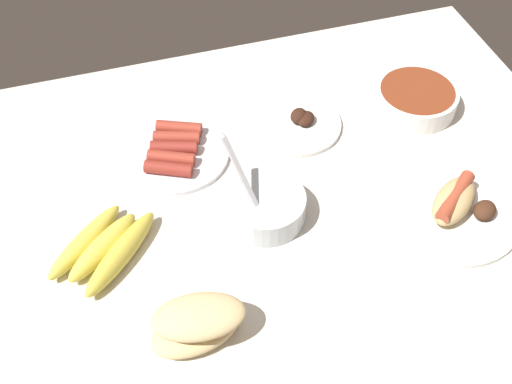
% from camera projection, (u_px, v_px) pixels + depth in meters
% --- Properties ---
extents(ground_plane, '(1.20, 0.90, 0.03)m').
position_uv_depth(ground_plane, '(274.00, 203.00, 1.14)').
color(ground_plane, silver).
extents(bowl_chili, '(0.16, 0.16, 0.05)m').
position_uv_depth(bowl_chili, '(416.00, 98.00, 1.26)').
color(bowl_chili, white).
rests_on(bowl_chili, ground_plane).
extents(bowl_coleslaw, '(0.14, 0.14, 0.15)m').
position_uv_depth(bowl_coleslaw, '(265.00, 206.00, 1.08)').
color(bowl_coleslaw, silver).
rests_on(bowl_coleslaw, ground_plane).
extents(banana_bunch, '(0.21, 0.19, 0.04)m').
position_uv_depth(banana_bunch, '(104.00, 248.00, 1.03)').
color(banana_bunch, '#E5D14C').
rests_on(banana_bunch, ground_plane).
extents(plate_hotdog_assembled, '(0.24, 0.24, 0.06)m').
position_uv_depth(plate_hotdog_assembled, '(453.00, 207.00, 1.09)').
color(plate_hotdog_assembled, white).
rests_on(plate_hotdog_assembled, ground_plane).
extents(plate_sausages, '(0.21, 0.21, 0.03)m').
position_uv_depth(plate_sausages, '(174.00, 152.00, 1.18)').
color(plate_sausages, white).
rests_on(plate_sausages, ground_plane).
extents(bread_stack, '(0.16, 0.10, 0.07)m').
position_uv_depth(bread_stack, '(197.00, 323.00, 0.92)').
color(bread_stack, '#E5C689').
rests_on(bread_stack, ground_plane).
extents(plate_grilled_meat, '(0.18, 0.18, 0.04)m').
position_uv_depth(plate_grilled_meat, '(296.00, 123.00, 1.24)').
color(plate_grilled_meat, white).
rests_on(plate_grilled_meat, ground_plane).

